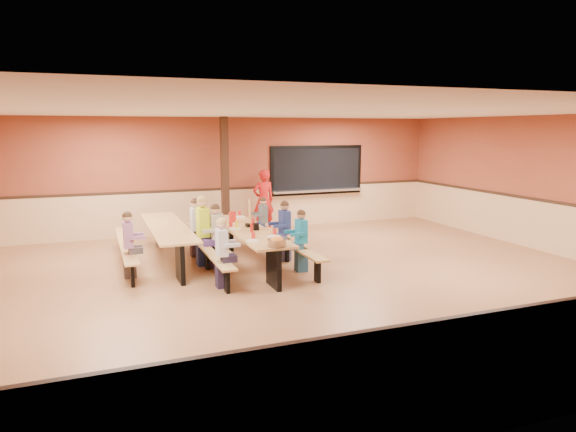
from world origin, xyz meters
name	(u,v)px	position (x,y,z in m)	size (l,w,h in m)	color
ground	(297,281)	(0.00, 0.00, 0.00)	(12.00, 12.00, 0.00)	brown
room_envelope	(297,243)	(0.00, 0.00, 0.69)	(12.04, 10.04, 3.02)	brown
kitchen_pass_through	(317,172)	(2.60, 4.96, 1.49)	(2.78, 0.28, 1.38)	black
structural_post	(225,177)	(-0.20, 4.40, 1.50)	(0.18, 0.18, 3.00)	black
cafeteria_table_main	(248,240)	(-0.52, 1.33, 0.53)	(1.91, 3.70, 0.74)	tan
cafeteria_table_second	(167,236)	(-1.96, 2.25, 0.53)	(1.91, 3.70, 0.74)	tan
seated_child_white_left	(222,253)	(-1.35, 0.09, 0.60)	(0.36, 0.30, 1.20)	silver
seated_adult_yellow	(203,231)	(-1.35, 1.66, 0.69)	(0.45, 0.37, 1.38)	#C5E21C
seated_child_grey_left	(195,228)	(-1.35, 2.46, 0.62)	(0.38, 0.31, 1.23)	beige
seated_child_teal_right	(301,241)	(0.30, 0.55, 0.59)	(0.35, 0.29, 1.18)	#157197
seated_child_navy_right	(285,231)	(0.30, 1.45, 0.61)	(0.38, 0.31, 1.23)	navy
seated_child_char_right	(263,222)	(0.30, 2.86, 0.57)	(0.33, 0.27, 1.13)	#555A5F
seated_child_purple_sec	(129,245)	(-2.79, 1.29, 0.60)	(0.37, 0.30, 1.21)	#8C557D
seated_child_green_sec	(204,228)	(-1.14, 2.62, 0.57)	(0.34, 0.27, 1.14)	#30723A
seated_child_tan_sec	(216,236)	(-1.14, 1.45, 0.62)	(0.38, 0.31, 1.24)	#A89C89
standing_woman	(264,200)	(0.87, 4.55, 0.82)	(0.60, 0.39, 1.65)	red
punch_pitcher	(233,217)	(-0.60, 2.20, 0.85)	(0.16, 0.16, 0.22)	red
chip_bowl	(277,242)	(-0.50, -0.32, 0.81)	(0.32, 0.32, 0.15)	orange
napkin_dispenser	(256,227)	(-0.40, 1.19, 0.80)	(0.10, 0.14, 0.13)	black
condiment_mustard	(237,225)	(-0.73, 1.39, 0.82)	(0.06, 0.06, 0.17)	yellow
condiment_ketchup	(252,228)	(-0.54, 0.99, 0.82)	(0.06, 0.06, 0.17)	#B2140F
table_paddle	(250,220)	(-0.41, 1.55, 0.88)	(0.16, 0.16, 0.56)	black
place_settings	(248,226)	(-0.52, 1.33, 0.80)	(0.65, 3.30, 0.11)	beige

